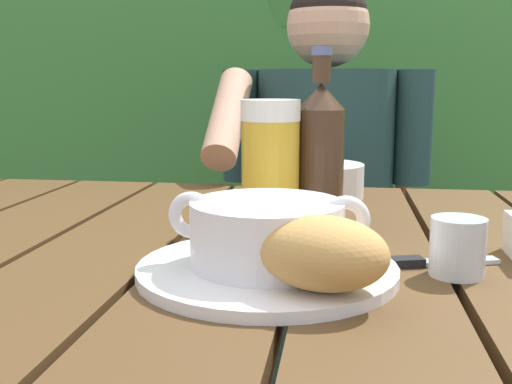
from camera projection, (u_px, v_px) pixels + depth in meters
The scene contains 12 objects.
dining_table at pixel (235, 318), 0.76m from camera, with size 1.45×0.93×0.77m.
hedge_backdrop at pixel (363, 74), 2.30m from camera, with size 3.95×0.96×2.21m.
chair_near_diner at pixel (325, 266), 1.66m from camera, with size 0.46×0.44×0.94m.
person_eating at pixel (323, 194), 1.42m from camera, with size 0.48×0.47×1.20m.
serving_plate at pixel (267, 270), 0.64m from camera, with size 0.27×0.27×0.01m.
soup_bowl at pixel (267, 231), 0.63m from camera, with size 0.21×0.16×0.08m.
bread_roll at pixel (323, 253), 0.56m from camera, with size 0.15×0.12×0.07m.
beer_glass at pixel (270, 164), 0.84m from camera, with size 0.08×0.08×0.18m.
beer_bottle at pixel (320, 151), 0.86m from camera, with size 0.07×0.07×0.25m.
water_glass_small at pixel (458, 247), 0.63m from camera, with size 0.06×0.06×0.06m.
table_knife at pixel (420, 262), 0.67m from camera, with size 0.15×0.06×0.01m.
diner_bowl at pixel (319, 180), 1.07m from camera, with size 0.16×0.16×0.06m.
Camera 1 is at (0.13, -0.71, 0.97)m, focal length 42.89 mm.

